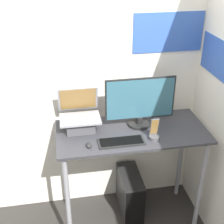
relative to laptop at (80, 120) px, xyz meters
name	(u,v)px	position (x,y,z in m)	size (l,w,h in m)	color
wall_back	(123,71)	(0.39, 0.26, 0.28)	(6.00, 0.06, 2.60)	silver
desk	(131,146)	(0.39, -0.09, -0.24)	(1.18, 0.54, 0.94)	#333338
laptop	(80,120)	(0.00, 0.00, 0.00)	(0.31, 0.26, 0.32)	#4C4C51
monitor	(140,103)	(0.47, -0.01, 0.10)	(0.55, 0.19, 0.40)	black
keyboard	(121,142)	(0.28, -0.24, -0.08)	(0.34, 0.13, 0.02)	black
mouse	(89,145)	(0.04, -0.25, -0.07)	(0.04, 0.06, 0.03)	#262626
cell_phone	(154,134)	(0.53, -0.23, -0.04)	(0.08, 0.08, 0.17)	#4C4C51
computer_tower	(130,193)	(0.42, 0.00, -0.82)	(0.18, 0.42, 0.41)	black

